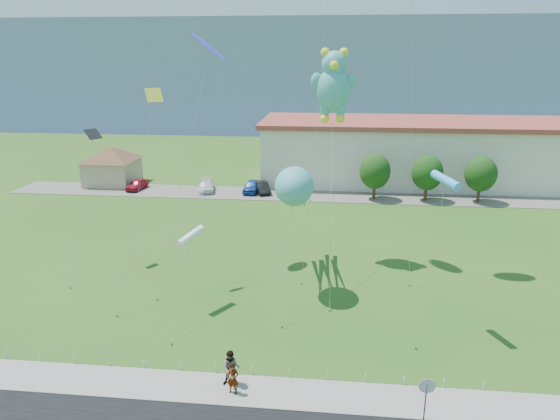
{
  "coord_description": "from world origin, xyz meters",
  "views": [
    {
      "loc": [
        4.89,
        -23.96,
        16.38
      ],
      "look_at": [
        1.53,
        8.0,
        6.41
      ],
      "focal_mm": 32.0,
      "sensor_mm": 36.0,
      "label": 1
    }
  ],
  "objects_px": {
    "octopus_kite": "(295,191)",
    "warehouse": "(492,152)",
    "parked_car_black": "(262,187)",
    "pedestrian_right": "(231,368)",
    "pavilion": "(111,162)",
    "parked_car_blue": "(252,186)",
    "teddy_bear_kite": "(334,84)",
    "parked_car_white": "(206,186)",
    "stop_sign": "(426,390)",
    "parked_car_red": "(137,184)",
    "pedestrian_left": "(233,378)"
  },
  "relations": [
    {
      "from": "pavilion",
      "to": "pedestrian_left",
      "type": "relative_size",
      "value": 5.49
    },
    {
      "from": "stop_sign",
      "to": "parked_car_black",
      "type": "height_order",
      "value": "stop_sign"
    },
    {
      "from": "pavilion",
      "to": "parked_car_blue",
      "type": "xyz_separation_m",
      "value": [
        19.13,
        -2.42,
        -2.22
      ]
    },
    {
      "from": "pedestrian_left",
      "to": "octopus_kite",
      "type": "xyz_separation_m",
      "value": [
        2.09,
        13.07,
        6.25
      ]
    },
    {
      "from": "pavilion",
      "to": "parked_car_black",
      "type": "distance_m",
      "value": 20.64
    },
    {
      "from": "pavilion",
      "to": "pedestrian_right",
      "type": "relative_size",
      "value": 4.75
    },
    {
      "from": "pedestrian_left",
      "to": "octopus_kite",
      "type": "relative_size",
      "value": 0.15
    },
    {
      "from": "parked_car_white",
      "to": "parked_car_blue",
      "type": "xyz_separation_m",
      "value": [
        5.8,
        0.09,
        0.09
      ]
    },
    {
      "from": "pedestrian_right",
      "to": "parked_car_blue",
      "type": "xyz_separation_m",
      "value": [
        -4.98,
        37.94,
        -0.26
      ]
    },
    {
      "from": "pedestrian_left",
      "to": "octopus_kite",
      "type": "bearing_deg",
      "value": 88.48
    },
    {
      "from": "parked_car_white",
      "to": "pedestrian_left",
      "type": "bearing_deg",
      "value": -86.54
    },
    {
      "from": "pedestrian_right",
      "to": "parked_car_white",
      "type": "relative_size",
      "value": 0.43
    },
    {
      "from": "parked_car_red",
      "to": "parked_car_white",
      "type": "distance_m",
      "value": 8.97
    },
    {
      "from": "pedestrian_left",
      "to": "parked_car_red",
      "type": "bearing_deg",
      "value": 125.09
    },
    {
      "from": "parked_car_white",
      "to": "parked_car_blue",
      "type": "distance_m",
      "value": 5.81
    },
    {
      "from": "octopus_kite",
      "to": "teddy_bear_kite",
      "type": "xyz_separation_m",
      "value": [
        2.46,
        6.14,
        7.1
      ]
    },
    {
      "from": "warehouse",
      "to": "pedestrian_right",
      "type": "relative_size",
      "value": 31.5
    },
    {
      "from": "pedestrian_left",
      "to": "parked_car_white",
      "type": "xyz_separation_m",
      "value": [
        -10.99,
        38.51,
        -0.22
      ]
    },
    {
      "from": "octopus_kite",
      "to": "teddy_bear_kite",
      "type": "height_order",
      "value": "teddy_bear_kite"
    },
    {
      "from": "parked_car_white",
      "to": "parked_car_blue",
      "type": "bearing_deg",
      "value": -11.62
    },
    {
      "from": "pavilion",
      "to": "octopus_kite",
      "type": "relative_size",
      "value": 0.8
    },
    {
      "from": "pedestrian_right",
      "to": "octopus_kite",
      "type": "relative_size",
      "value": 0.17
    },
    {
      "from": "stop_sign",
      "to": "pedestrian_left",
      "type": "xyz_separation_m",
      "value": [
        -9.18,
        1.19,
        -0.93
      ]
    },
    {
      "from": "warehouse",
      "to": "stop_sign",
      "type": "bearing_deg",
      "value": -108.9
    },
    {
      "from": "warehouse",
      "to": "parked_car_red",
      "type": "xyz_separation_m",
      "value": [
        -45.64,
        -8.73,
        -3.4
      ]
    },
    {
      "from": "stop_sign",
      "to": "teddy_bear_kite",
      "type": "height_order",
      "value": "teddy_bear_kite"
    },
    {
      "from": "pavilion",
      "to": "parked_car_white",
      "type": "height_order",
      "value": "pavilion"
    },
    {
      "from": "pavilion",
      "to": "warehouse",
      "type": "xyz_separation_m",
      "value": [
        50.0,
        6.0,
        1.1
      ]
    },
    {
      "from": "pavilion",
      "to": "parked_car_red",
      "type": "distance_m",
      "value": 5.63
    },
    {
      "from": "parked_car_red",
      "to": "parked_car_black",
      "type": "height_order",
      "value": "parked_car_black"
    },
    {
      "from": "warehouse",
      "to": "parked_car_black",
      "type": "relative_size",
      "value": 14.72
    },
    {
      "from": "pedestrian_left",
      "to": "pavilion",
      "type": "bearing_deg",
      "value": 128.21
    },
    {
      "from": "warehouse",
      "to": "parked_car_white",
      "type": "distance_m",
      "value": 37.8
    },
    {
      "from": "pavilion",
      "to": "pedestrian_left",
      "type": "bearing_deg",
      "value": -59.34
    },
    {
      "from": "octopus_kite",
      "to": "teddy_bear_kite",
      "type": "relative_size",
      "value": 0.68
    },
    {
      "from": "stop_sign",
      "to": "parked_car_black",
      "type": "bearing_deg",
      "value": 108.32
    },
    {
      "from": "parked_car_white",
      "to": "parked_car_red",
      "type": "bearing_deg",
      "value": 168.97
    },
    {
      "from": "parked_car_black",
      "to": "octopus_kite",
      "type": "relative_size",
      "value": 0.36
    },
    {
      "from": "pedestrian_right",
      "to": "parked_car_red",
      "type": "distance_m",
      "value": 42.51
    },
    {
      "from": "parked_car_black",
      "to": "pedestrian_left",
      "type": "bearing_deg",
      "value": -103.35
    },
    {
      "from": "parked_car_red",
      "to": "teddy_bear_kite",
      "type": "relative_size",
      "value": 0.23
    },
    {
      "from": "parked_car_black",
      "to": "octopus_kite",
      "type": "distance_m",
      "value": 26.91
    },
    {
      "from": "teddy_bear_kite",
      "to": "parked_car_black",
      "type": "bearing_deg",
      "value": 113.8
    },
    {
      "from": "stop_sign",
      "to": "parked_car_black",
      "type": "distance_m",
      "value": 41.82
    },
    {
      "from": "octopus_kite",
      "to": "warehouse",
      "type": "bearing_deg",
      "value": 55.19
    },
    {
      "from": "pedestrian_right",
      "to": "teddy_bear_kite",
      "type": "xyz_separation_m",
      "value": [
        4.75,
        18.56,
        13.21
      ]
    },
    {
      "from": "warehouse",
      "to": "octopus_kite",
      "type": "xyz_separation_m",
      "value": [
        -23.6,
        -33.94,
        3.06
      ]
    },
    {
      "from": "parked_car_black",
      "to": "octopus_kite",
      "type": "bearing_deg",
      "value": -95.85
    },
    {
      "from": "pedestrian_right",
      "to": "parked_car_blue",
      "type": "relative_size",
      "value": 0.44
    },
    {
      "from": "pavilion",
      "to": "parked_car_white",
      "type": "bearing_deg",
      "value": -10.64
    }
  ]
}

